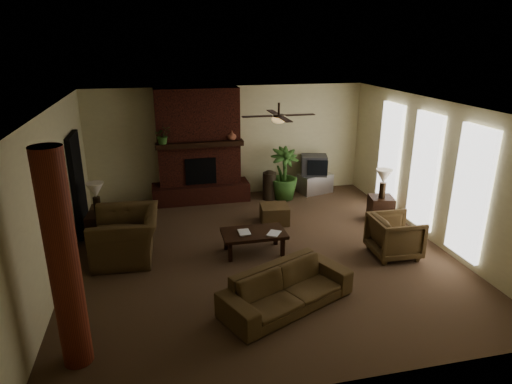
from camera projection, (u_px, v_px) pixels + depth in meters
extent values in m
plane|color=brown|center=(261.00, 253.00, 8.44)|extent=(7.00, 7.00, 0.00)
plane|color=silver|center=(261.00, 106.00, 7.52)|extent=(7.00, 7.00, 0.00)
plane|color=beige|center=(229.00, 142.00, 11.21)|extent=(7.00, 0.00, 7.00)
plane|color=beige|center=(335.00, 281.00, 4.76)|extent=(7.00, 0.00, 7.00)
plane|color=beige|center=(55.00, 198.00, 7.25)|extent=(0.00, 7.00, 7.00)
plane|color=beige|center=(433.00, 171.00, 8.71)|extent=(0.00, 7.00, 7.00)
cube|color=#4A1D13|center=(199.00, 146.00, 10.81)|extent=(2.00, 0.50, 2.80)
cube|color=#4A1D13|center=(201.00, 192.00, 11.10)|extent=(2.40, 0.70, 0.45)
cube|color=black|center=(201.00, 171.00, 10.76)|extent=(0.75, 0.04, 0.65)
cube|color=black|center=(200.00, 144.00, 10.52)|extent=(2.10, 0.28, 0.12)
cube|color=white|center=(390.00, 154.00, 10.19)|extent=(0.08, 0.85, 2.35)
cube|color=white|center=(424.00, 171.00, 8.90)|extent=(0.08, 0.85, 2.35)
cube|color=white|center=(471.00, 194.00, 7.61)|extent=(0.08, 0.85, 2.35)
cylinder|color=maroon|center=(64.00, 263.00, 5.16)|extent=(0.36, 0.36, 2.80)
cube|color=black|center=(78.00, 185.00, 9.04)|extent=(0.10, 1.00, 2.10)
cylinder|color=black|center=(279.00, 109.00, 7.92)|extent=(0.04, 0.04, 0.24)
cylinder|color=black|center=(279.00, 116.00, 7.96)|extent=(0.20, 0.20, 0.06)
ellipsoid|color=#F2BF72|center=(279.00, 119.00, 7.98)|extent=(0.26, 0.26, 0.14)
cube|color=black|center=(300.00, 115.00, 8.04)|extent=(0.55, 0.12, 0.01)
cube|color=black|center=(257.00, 116.00, 7.87)|extent=(0.55, 0.12, 0.01)
cube|color=black|center=(273.00, 112.00, 8.33)|extent=(0.12, 0.55, 0.01)
cube|color=black|center=(285.00, 119.00, 7.59)|extent=(0.12, 0.55, 0.01)
imported|color=#513D22|center=(287.00, 282.00, 6.64)|extent=(2.16, 1.44, 0.82)
imported|color=#513D22|center=(126.00, 228.00, 8.09)|extent=(0.93, 1.39, 1.18)
imported|color=#513D22|center=(395.00, 234.00, 8.22)|extent=(0.81, 0.86, 0.86)
cube|color=black|center=(254.00, 233.00, 8.33)|extent=(1.20, 0.70, 0.06)
cube|color=black|center=(230.00, 252.00, 8.06)|extent=(0.07, 0.07, 0.37)
cube|color=black|center=(283.00, 247.00, 8.27)|extent=(0.07, 0.07, 0.37)
cube|color=black|center=(226.00, 241.00, 8.52)|extent=(0.07, 0.07, 0.37)
cube|color=black|center=(276.00, 236.00, 8.73)|extent=(0.07, 0.07, 0.37)
cube|color=#513D22|center=(274.00, 214.00, 9.78)|extent=(0.66, 0.66, 0.40)
cube|color=#BDBCBF|center=(315.00, 183.00, 11.70)|extent=(0.95, 0.71, 0.50)
cube|color=#343436|center=(314.00, 165.00, 11.51)|extent=(0.76, 0.66, 0.52)
cube|color=black|center=(317.00, 168.00, 11.27)|extent=(0.51, 0.17, 0.40)
cylinder|color=#31271B|center=(269.00, 186.00, 11.17)|extent=(0.34, 0.34, 0.70)
sphere|color=#31271B|center=(269.00, 177.00, 11.08)|extent=(0.34, 0.34, 0.34)
imported|color=#315723|center=(284.00, 185.00, 11.21)|extent=(0.93, 1.41, 0.74)
cube|color=black|center=(101.00, 227.00, 8.93)|extent=(0.55, 0.55, 0.55)
cylinder|color=black|center=(97.00, 205.00, 8.82)|extent=(0.18, 0.18, 0.35)
cone|color=#F3E8CE|center=(95.00, 190.00, 8.71)|extent=(0.45, 0.45, 0.30)
cube|color=black|center=(381.00, 208.00, 9.89)|extent=(0.59, 0.59, 0.55)
cylinder|color=black|center=(382.00, 190.00, 9.70)|extent=(0.15, 0.15, 0.35)
cone|color=#F3E8CE|center=(384.00, 176.00, 9.59)|extent=(0.39, 0.39, 0.30)
imported|color=#315723|center=(163.00, 137.00, 10.22)|extent=(0.46, 0.49, 0.33)
imported|color=#97543C|center=(232.00, 136.00, 10.65)|extent=(0.27, 0.28, 0.22)
imported|color=#999999|center=(238.00, 226.00, 8.20)|extent=(0.22, 0.03, 0.29)
imported|color=#999999|center=(269.00, 226.00, 8.21)|extent=(0.19, 0.14, 0.29)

